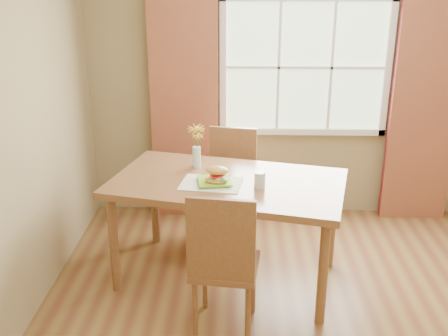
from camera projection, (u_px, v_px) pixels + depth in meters
room at (338, 143)px, 3.28m from camera, size 4.24×3.84×2.74m
window at (305, 67)px, 4.97m from camera, size 1.62×0.06×1.32m
curtain_left at (185, 110)px, 5.06m from camera, size 0.65×0.08×2.20m
curtain_right at (424, 112)px, 5.00m from camera, size 0.65×0.08×2.20m
dining_table at (228, 191)px, 4.04m from camera, size 1.94×1.37×0.86m
chair_near at (223, 259)px, 3.44m from camera, size 0.49×0.49×1.06m
chair_far at (231, 180)px, 4.77m from camera, size 0.50×0.50×1.04m
placemat at (211, 184)px, 3.94m from camera, size 0.49×0.39×0.01m
plate at (214, 182)px, 3.95m from camera, size 0.28×0.28×0.01m
croissant_sandwich at (217, 175)px, 3.89m from camera, size 0.19×0.15×0.13m
water_glass at (260, 180)px, 3.85m from camera, size 0.08×0.08×0.12m
flower_vase at (197, 143)px, 4.21m from camera, size 0.14×0.14×0.35m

